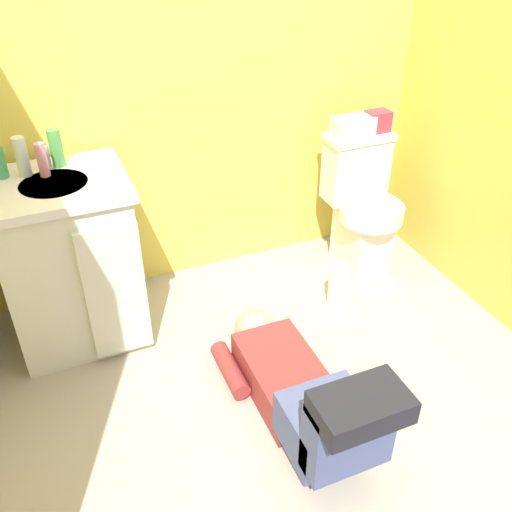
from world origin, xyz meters
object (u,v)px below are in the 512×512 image
at_px(toilet, 361,206).
at_px(person_plumber, 303,393).
at_px(tissue_box, 353,126).
at_px(bottle_green, 56,148).
at_px(faucet, 47,157).
at_px(bottle_pink, 42,160).
at_px(bottle_clear, 22,157).
at_px(toiletry_bag, 378,121).
at_px(vanity_cabinet, 71,261).
at_px(paper_towel_roll, 339,286).

height_order(toilet, person_plumber, toilet).
bearing_deg(tissue_box, bottle_green, 178.54).
distance_m(toilet, faucet, 1.64).
bearing_deg(bottle_pink, bottle_clear, 154.12).
height_order(toiletry_bag, bottle_green, bottle_green).
bearing_deg(bottle_clear, vanity_cabinet, -46.91).
relative_size(tissue_box, bottle_pink, 1.51).
distance_m(tissue_box, toiletry_bag, 0.15).
relative_size(vanity_cabinet, bottle_clear, 4.83).
distance_m(toilet, bottle_green, 1.61).
height_order(toilet, paper_towel_roll, toilet).
distance_m(toiletry_bag, paper_towel_roll, 0.90).
bearing_deg(paper_towel_roll, bottle_clear, 163.27).
relative_size(toiletry_bag, bottle_pink, 0.85).
height_order(vanity_cabinet, bottle_green, bottle_green).
bearing_deg(vanity_cabinet, paper_towel_roll, -13.43).
bearing_deg(bottle_pink, toilet, -1.83).
relative_size(person_plumber, toiletry_bag, 8.59).
relative_size(toilet, bottle_pink, 5.15).
bearing_deg(bottle_clear, paper_towel_roll, -16.73).
height_order(toilet, bottle_pink, bottle_pink).
relative_size(faucet, bottle_clear, 0.59).
height_order(faucet, bottle_clear, bottle_clear).
height_order(vanity_cabinet, tissue_box, tissue_box).
bearing_deg(vanity_cabinet, tissue_box, 4.22).
relative_size(tissue_box, paper_towel_roll, 0.94).
xyz_separation_m(toilet, vanity_cabinet, (-1.55, -0.02, 0.05)).
height_order(toilet, bottle_green, bottle_green).
xyz_separation_m(bottle_clear, paper_towel_roll, (1.35, -0.41, -0.79)).
bearing_deg(toilet, person_plumber, -131.15).
xyz_separation_m(toilet, bottle_pink, (-1.58, 0.05, 0.53)).
bearing_deg(bottle_clear, person_plumber, -51.21).
xyz_separation_m(faucet, paper_towel_roll, (1.25, -0.44, -0.75)).
relative_size(bottle_clear, bottle_pink, 1.17).
distance_m(tissue_box, bottle_pink, 1.54).
bearing_deg(paper_towel_roll, bottle_pink, 163.84).
xyz_separation_m(toiletry_bag, paper_towel_roll, (-0.41, -0.41, -0.69)).
distance_m(faucet, paper_towel_roll, 1.53).
height_order(person_plumber, bottle_green, bottle_green).
relative_size(person_plumber, bottle_green, 6.37).
relative_size(tissue_box, toiletry_bag, 1.77).
bearing_deg(person_plumber, toiletry_bag, 48.05).
height_order(faucet, tissue_box, faucet).
bearing_deg(faucet, toiletry_bag, -1.21).
relative_size(toilet, vanity_cabinet, 0.91).
bearing_deg(tissue_box, person_plumber, -127.01).
xyz_separation_m(faucet, bottle_pink, (-0.02, -0.07, 0.02)).
distance_m(toiletry_bag, bottle_green, 1.62).
relative_size(faucet, paper_towel_roll, 0.43).
bearing_deg(toiletry_bag, person_plumber, -131.95).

